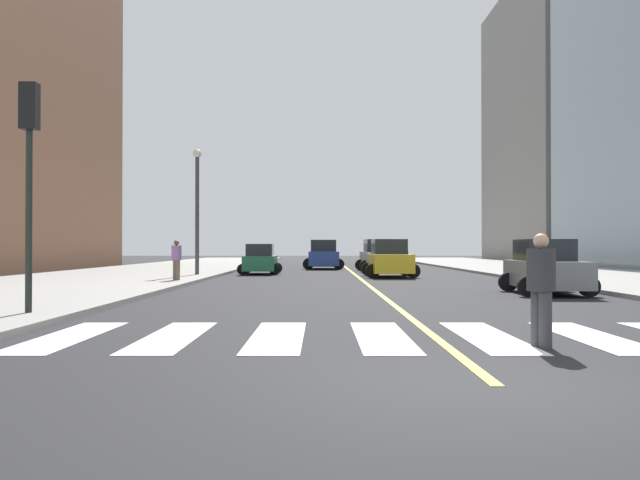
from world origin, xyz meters
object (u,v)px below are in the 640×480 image
Objects in this scene: car_yellow_nearest at (391,259)px; traffic_light_far_corner at (32,152)px; pedestrian_crossing at (543,285)px; car_silver_fifth at (381,256)px; car_green_third at (262,260)px; street_lamp at (199,199)px; pedestrian_walking_west at (178,258)px; fire_hydrant at (528,267)px; car_black_fourth at (395,253)px; car_white_second at (324,255)px; car_blue_sixth at (325,255)px; car_gray_seventh at (548,268)px.

car_yellow_nearest is 0.90× the size of traffic_light_far_corner.
car_silver_fifth is at bearing 158.54° from pedestrian_crossing.
street_lamp is (-2.89, -3.84, 3.20)m from car_green_third.
pedestrian_walking_west is at bearing -106.36° from car_green_third.
fire_hydrant is at bearing 142.19° from pedestrian_crossing.
car_black_fourth is at bearing 95.56° from fire_hydrant.
car_black_fourth is at bearing -101.47° from car_silver_fifth.
car_blue_sixth is (0.06, -8.39, 0.10)m from car_white_second.
pedestrian_crossing is (3.19, -35.96, 0.01)m from car_blue_sixth.
car_black_fourth is 1.00× the size of car_blue_sixth.
car_yellow_nearest reaches higher than fire_hydrant.
fire_hydrant is at bearing -127.12° from pedestrian_walking_west.
car_white_second is 22.29m from street_lamp.
car_yellow_nearest reaches higher than car_green_third.
car_black_fourth is at bearing 64.78° from car_blue_sixth.
car_yellow_nearest reaches higher than car_gray_seventh.
car_blue_sixth reaches higher than car_silver_fifth.
street_lamp is at bearing -46.89° from pedestrian_walking_west.
car_green_third is at bearing -53.01° from car_gray_seventh.
car_white_second is at bearing 112.27° from fire_hydrant.
car_gray_seventh is at bearing 89.94° from car_black_fourth.
car_blue_sixth is at bearing -90.19° from car_white_second.
street_lamp reaches higher than car_silver_fifth.
car_silver_fifth is 20.27m from car_gray_seventh.
traffic_light_far_corner is (-9.82, -19.80, 2.68)m from car_yellow_nearest.
street_lamp reaches higher than pedestrian_walking_west.
pedestrian_crossing is at bearing 88.56° from car_yellow_nearest.
car_black_fourth is 0.99× the size of car_silver_fifth.
pedestrian_walking_west is (-12.97, -33.28, 0.12)m from car_black_fourth.
fire_hydrant is (2.35, 9.42, -0.27)m from car_gray_seventh.
car_blue_sixth reaches higher than car_gray_seventh.
car_silver_fifth is at bearing 119.75° from fire_hydrant.
car_white_second is 0.84× the size of traffic_light_far_corner.
car_yellow_nearest is 12.82m from car_gray_seventh.
car_silver_fifth is at bearing -77.32° from car_gray_seventh.
car_black_fourth is at bearing 155.31° from pedestrian_crossing.
car_yellow_nearest is 0.95× the size of car_blue_sixth.
pedestrian_crossing is 1.04× the size of pedestrian_walking_west.
car_blue_sixth is at bearing -54.70° from car_silver_fifth.
car_black_fourth reaches higher than car_gray_seventh.
traffic_light_far_corner reaches higher than car_black_fourth.
car_green_third is 0.60× the size of street_lamp.
traffic_light_far_corner is 0.76× the size of street_lamp.
car_blue_sixth reaches higher than car_white_second.
car_blue_sixth is at bearing 62.80° from street_lamp.
car_green_third is 0.84× the size of car_blue_sixth.
pedestrian_crossing reaches higher than car_green_third.
car_yellow_nearest is at bearing -27.05° from car_green_third.
car_green_third is 10.00m from pedestrian_walking_west.
car_blue_sixth is 2.64× the size of pedestrian_crossing.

